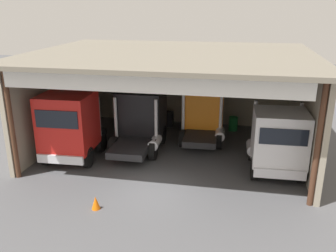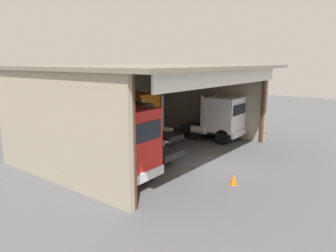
# 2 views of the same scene
# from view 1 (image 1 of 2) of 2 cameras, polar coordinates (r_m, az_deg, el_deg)

# --- Properties ---
(ground_plane) EXTENTS (80.00, 80.00, 0.00)m
(ground_plane) POSITION_cam_1_polar(r_m,az_deg,el_deg) (16.60, -2.43, -10.20)
(ground_plane) COLOR #4C4C4F
(ground_plane) RESTS_ON ground
(workshop_shed) EXTENTS (14.59, 11.67, 5.64)m
(workshop_shed) POSITION_cam_1_polar(r_m,az_deg,el_deg) (20.78, 1.24, 7.34)
(workshop_shed) COLOR #9E937F
(workshop_shed) RESTS_ON ground
(truck_red_yard_outside) EXTENTS (2.80, 4.61, 3.71)m
(truck_red_yard_outside) POSITION_cam_1_polar(r_m,az_deg,el_deg) (19.64, -15.14, 0.10)
(truck_red_yard_outside) COLOR red
(truck_red_yard_outside) RESTS_ON ground
(truck_black_center_left_bay) EXTENTS (2.72, 4.95, 3.33)m
(truck_black_center_left_bay) POSITION_cam_1_polar(r_m,az_deg,el_deg) (20.85, -4.33, 1.14)
(truck_black_center_left_bay) COLOR black
(truck_black_center_left_bay) RESTS_ON ground
(truck_orange_center_right_bay) EXTENTS (2.70, 4.43, 3.62)m
(truck_orange_center_right_bay) POSITION_cam_1_polar(r_m,az_deg,el_deg) (22.12, 5.56, 2.46)
(truck_orange_center_right_bay) COLOR orange
(truck_orange_center_right_bay) RESTS_ON ground
(truck_white_center_bay) EXTENTS (2.70, 4.75, 3.43)m
(truck_white_center_bay) POSITION_cam_1_polar(r_m,az_deg,el_deg) (18.26, 16.84, -2.27)
(truck_white_center_bay) COLOR white
(truck_white_center_bay) RESTS_ON ground
(oil_drum) EXTENTS (0.58, 0.58, 0.92)m
(oil_drum) POSITION_cam_1_polar(r_m,az_deg,el_deg) (24.43, 10.22, 0.36)
(oil_drum) COLOR #197233
(oil_drum) RESTS_ON ground
(tool_cart) EXTENTS (0.90, 0.60, 1.00)m
(tool_cart) POSITION_cam_1_polar(r_m,az_deg,el_deg) (24.99, -0.22, 1.18)
(tool_cart) COLOR black
(tool_cart) RESTS_ON ground
(traffic_cone) EXTENTS (0.36, 0.36, 0.56)m
(traffic_cone) POSITION_cam_1_polar(r_m,az_deg,el_deg) (15.46, -11.29, -11.75)
(traffic_cone) COLOR orange
(traffic_cone) RESTS_ON ground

